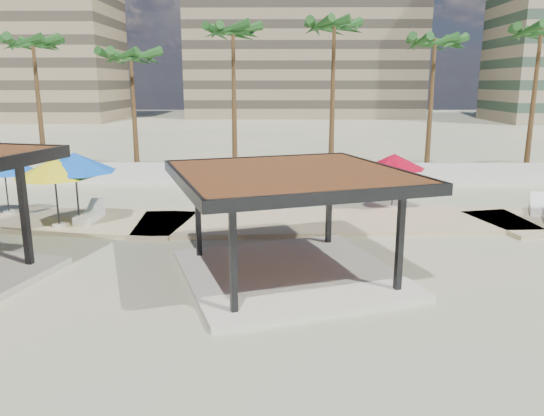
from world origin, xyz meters
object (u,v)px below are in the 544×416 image
Objects in this scene: umbrella_a at (4,165)px; lounger_a at (90,216)px; umbrella_c at (394,161)px; lounger_b at (538,208)px; pavilion_central at (290,214)px.

lounger_a is (3.92, -1.13, -1.93)m from umbrella_a.
umbrella_c reaches higher than lounger_b.
pavilion_central is 3.95× the size of lounger_b.
umbrella_a is 1.46× the size of lounger_a.
lounger_b is (11.06, 7.56, -1.58)m from pavilion_central.
umbrella_c is (16.88, 1.21, 0.01)m from umbrella_a.
pavilion_central reaches higher than umbrella_c.
lounger_a is at bearing 124.77° from pavilion_central.
lounger_a is (-12.96, -2.34, -1.94)m from umbrella_c.
umbrella_c reaches higher than lounger_a.
lounger_b is at bearing -81.15° from lounger_a.
umbrella_a reaches higher than lounger_a.
lounger_b is (19.19, 1.59, 0.00)m from lounger_a.
umbrella_a is 1.39× the size of lounger_b.
pavilion_central is 10.21m from lounger_a.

